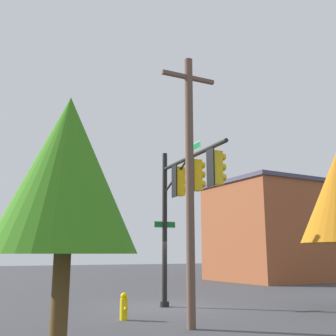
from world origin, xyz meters
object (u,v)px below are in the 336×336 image
Objects in this scene: utility_pole at (190,179)px; fire_hydrant at (124,306)px; brick_building at (270,231)px; tree_near at (67,173)px; signal_pole_assembly at (186,191)px.

utility_pole reaches higher than fire_hydrant.
fire_hydrant is at bearing -55.39° from brick_building.
fire_hydrant is at bearing 147.34° from tree_near.
utility_pole is 21.51m from brick_building.
utility_pole is 5.25m from tree_near.
signal_pole_assembly is 8.04m from tree_near.
brick_building is (-14.19, 16.16, -0.37)m from utility_pole.
utility_pole reaches higher than tree_near.
signal_pole_assembly is 3.01m from utility_pole.
signal_pole_assembly is at bearing 133.27° from tree_near.
utility_pole is at bearing 23.95° from fire_hydrant.
signal_pole_assembly is at bearing -51.80° from brick_building.
utility_pole reaches higher than brick_building.
fire_hydrant is at bearing -83.13° from signal_pole_assembly.
fire_hydrant is 0.10× the size of brick_building.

